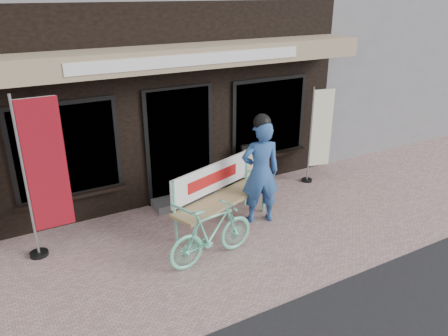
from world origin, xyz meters
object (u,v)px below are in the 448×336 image
person (260,170)px  bicycle (212,233)px  nobori_red (44,175)px  nobori_cream (319,133)px  menu_stand (252,166)px  bench (218,191)px

person → bicycle: (-1.28, -0.66, -0.51)m
bicycle → nobori_red: nobori_red is taller
bicycle → nobori_red: size_ratio=0.59×
nobori_red → nobori_cream: nobori_red is taller
nobori_red → nobori_cream: size_ratio=1.24×
person → menu_stand: 1.41m
nobori_cream → menu_stand: (-1.42, 0.31, -0.55)m
bench → person: size_ratio=1.04×
person → nobori_cream: size_ratio=0.96×
nobori_red → bicycle: bearing=-34.4°
nobori_red → menu_stand: nobori_red is taller
bicycle → menu_stand: (1.88, 1.84, 0.05)m
nobori_cream → nobori_red: bearing=-167.4°
bench → nobori_cream: bearing=-6.1°
nobori_cream → bicycle: bearing=-144.2°
bicycle → nobori_red: bearing=48.3°
nobori_red → bench: bearing=-10.3°
person → nobori_red: bearing=-175.7°
person → bicycle: size_ratio=1.32×
bench → bicycle: bearing=-142.6°
bench → nobori_red: bearing=150.7°
bicycle → nobori_cream: (3.31, 1.53, 0.60)m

